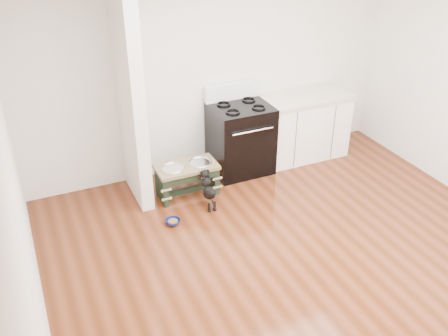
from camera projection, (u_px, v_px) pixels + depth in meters
ground at (311, 271)px, 5.02m from camera, size 5.00×5.00×0.00m
room_shell at (327, 124)px, 4.22m from camera, size 5.00×5.00×5.00m
partition_wall at (130, 93)px, 5.60m from camera, size 0.15×0.80×2.70m
oven_range at (240, 137)px, 6.58m from camera, size 0.76×0.69×1.14m
cabinet_run at (303, 126)px, 6.96m from camera, size 1.24×0.64×0.91m
dog_feeder at (187, 174)px, 6.11m from camera, size 0.75×0.40×0.43m
puppy at (208, 188)px, 5.90m from camera, size 0.13×0.39×0.46m
floor_bowl at (173, 222)px, 5.70m from camera, size 0.22×0.22×0.05m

